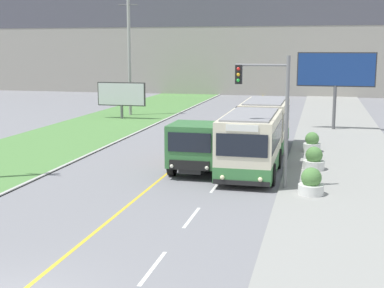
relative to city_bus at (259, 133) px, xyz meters
name	(u,v)px	position (x,y,z in m)	size (l,w,h in m)	color
lane_marking_centre	(42,286)	(-3.64, -16.57, -1.51)	(2.88, 140.00, 0.01)	gold
city_bus	(259,133)	(0.00, 0.00, 0.00)	(2.64, 12.78, 2.98)	beige
dump_truck	(200,146)	(-2.53, -3.06, -0.26)	(2.45, 6.89, 2.50)	black
car_distant	(245,117)	(-2.51, 13.15, -0.83)	(1.80, 4.30, 1.45)	maroon
utility_pole_far	(129,53)	(-13.55, 17.35, 4.06)	(1.80, 0.28, 11.04)	#9E9E99
traffic_light_mast	(271,105)	(1.11, -5.56, 2.12)	(2.28, 0.32, 5.70)	slate
billboard_large	(336,72)	(4.16, 12.39, 2.77)	(5.59, 0.24, 5.70)	#59595B
billboard_small	(121,95)	(-13.37, 14.74, 0.55)	(4.24, 0.24, 3.13)	#59595B
planter_round_near	(311,183)	(2.89, -6.37, -0.95)	(1.04, 1.04, 1.12)	silver
planter_round_second	(314,159)	(2.93, -1.64, -0.94)	(1.05, 1.05, 1.14)	silver
planter_round_third	(312,143)	(2.76, 3.09, -0.94)	(0.99, 0.99, 1.14)	silver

